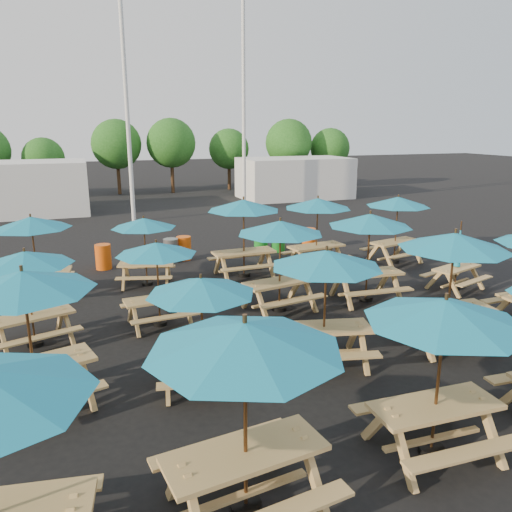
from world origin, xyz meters
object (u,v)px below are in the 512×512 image
object	(u,v)px
picnic_unit_3	(32,227)
waste_bin_2	(184,248)
picnic_unit_5	(201,292)
picnic_unit_11	(244,209)
waste_bin_5	(309,239)
picnic_unit_1	(24,289)
picnic_unit_10	(280,232)
picnic_unit_7	(144,227)
waste_bin_1	(171,250)
picnic_unit_8	(444,320)
picnic_unit_2	(26,264)
picnic_unit_6	(157,253)
picnic_unit_15	(318,207)
waste_bin_4	(278,240)
waste_bin_3	(261,241)
waste_bin_0	(103,257)
picnic_unit_4	(245,348)
picnic_unit_9	(326,265)
picnic_unit_14	(370,225)
picnic_unit_18	(457,262)
picnic_unit_19	(398,205)
picnic_unit_13	(454,248)

from	to	relation	value
picnic_unit_3	waste_bin_2	bearing A→B (deg)	34.73
picnic_unit_3	picnic_unit_5	distance (m)	7.12
picnic_unit_11	waste_bin_5	bearing A→B (deg)	33.49
picnic_unit_1	picnic_unit_5	xyz separation A→B (m)	(2.82, -0.25, -0.30)
picnic_unit_5	picnic_unit_10	size ratio (longest dim) A/B	0.89
picnic_unit_7	waste_bin_1	size ratio (longest dim) A/B	2.78
picnic_unit_5	picnic_unit_8	size ratio (longest dim) A/B	0.94
picnic_unit_2	picnic_unit_6	bearing A→B (deg)	-12.94
waste_bin_5	picnic_unit_15	bearing A→B (deg)	-110.33
picnic_unit_2	waste_bin_1	distance (m)	7.26
picnic_unit_5	waste_bin_4	size ratio (longest dim) A/B	2.70
picnic_unit_5	waste_bin_5	xyz separation A→B (m)	(6.35, 8.81, -1.41)
picnic_unit_2	picnic_unit_10	xyz separation A→B (m)	(5.82, 0.19, 0.21)
waste_bin_3	waste_bin_0	bearing A→B (deg)	-175.55
picnic_unit_7	waste_bin_5	distance (m)	7.02
waste_bin_2	waste_bin_4	size ratio (longest dim) A/B	1.00
picnic_unit_4	picnic_unit_5	xyz separation A→B (m)	(0.24, 3.13, -0.37)
picnic_unit_2	waste_bin_2	bearing A→B (deg)	34.92
picnic_unit_6	waste_bin_2	world-z (taller)	picnic_unit_6
waste_bin_4	waste_bin_5	bearing A→B (deg)	-8.80
picnic_unit_3	picnic_unit_9	size ratio (longest dim) A/B	0.88
picnic_unit_1	waste_bin_3	size ratio (longest dim) A/B	3.33
picnic_unit_1	picnic_unit_9	size ratio (longest dim) A/B	1.06
picnic_unit_9	picnic_unit_4	bearing A→B (deg)	-117.09
picnic_unit_10	waste_bin_1	size ratio (longest dim) A/B	3.04
picnic_unit_1	waste_bin_4	size ratio (longest dim) A/B	3.33
picnic_unit_4	picnic_unit_2	bearing A→B (deg)	106.96
picnic_unit_15	waste_bin_3	xyz separation A→B (m)	(-0.93, 2.80, -1.65)
picnic_unit_5	waste_bin_2	bearing A→B (deg)	90.66
waste_bin_1	picnic_unit_2	bearing A→B (deg)	-124.77
picnic_unit_10	picnic_unit_11	xyz separation A→B (m)	(0.09, 3.17, 0.08)
picnic_unit_1	picnic_unit_6	distance (m)	3.92
picnic_unit_3	picnic_unit_15	size ratio (longest dim) A/B	0.94
picnic_unit_15	picnic_unit_14	bearing A→B (deg)	-99.55
picnic_unit_1	picnic_unit_8	distance (m)	6.36
picnic_unit_4	waste_bin_1	distance (m)	12.14
picnic_unit_10	picnic_unit_18	bearing A→B (deg)	-11.58
picnic_unit_5	waste_bin_0	xyz separation A→B (m)	(-1.24, 8.72, -1.41)
picnic_unit_3	picnic_unit_19	xyz separation A→B (m)	(11.45, -0.31, 0.03)
picnic_unit_11	picnic_unit_5	bearing A→B (deg)	-116.71
waste_bin_4	picnic_unit_5	bearing A→B (deg)	-119.82
picnic_unit_6	waste_bin_1	size ratio (longest dim) A/B	2.47
picnic_unit_15	waste_bin_0	size ratio (longest dim) A/B	2.94
picnic_unit_6	picnic_unit_5	bearing A→B (deg)	-90.41
picnic_unit_11	picnic_unit_6	bearing A→B (deg)	-137.63
picnic_unit_2	waste_bin_4	size ratio (longest dim) A/B	2.97
picnic_unit_4	waste_bin_4	bearing A→B (deg)	58.47
picnic_unit_1	picnic_unit_9	xyz separation A→B (m)	(5.30, -0.14, -0.07)
picnic_unit_13	picnic_unit_19	bearing A→B (deg)	67.28
picnic_unit_4	picnic_unit_14	size ratio (longest dim) A/B	1.08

